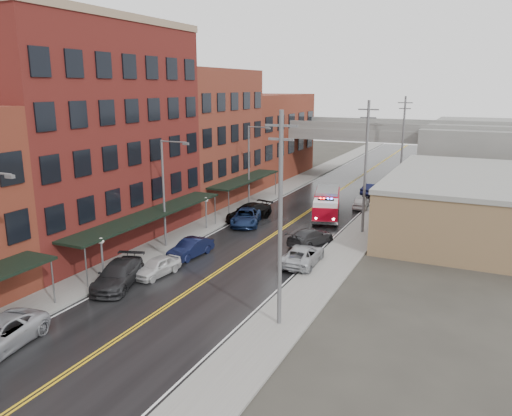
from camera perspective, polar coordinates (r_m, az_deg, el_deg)
The scene contains 30 objects.
road at distance 44.49m, azimuth 1.46°, elevation -3.45°, with size 11.00×160.00×0.02m, color black.
sidewalk_left at distance 47.73m, azimuth -6.61°, elevation -2.26°, with size 3.00×160.00×0.15m, color slate.
sidewalk_right at distance 42.23m, azimuth 10.60°, elevation -4.55°, with size 3.00×160.00×0.15m, color slate.
curb_left at distance 46.91m, azimuth -4.88°, elevation -2.50°, with size 0.30×160.00×0.15m, color gray.
curb_right at distance 42.63m, azimuth 8.45°, elevation -4.28°, with size 0.30×160.00×0.15m, color gray.
brick_building_b at distance 44.21m, azimuth -18.47°, elevation 7.65°, with size 9.00×20.00×18.00m, color #5B1B18.
brick_building_c at distance 58.26m, azimuth -6.45°, elevation 8.09°, with size 9.00×15.00×15.00m, color maroon.
brick_building_far at distance 73.83m, azimuth 0.73°, elevation 8.19°, with size 9.00×20.00×12.00m, color maroon.
tan_building at distance 50.12m, azimuth 23.34°, elevation 0.33°, with size 14.00×22.00×5.00m, color brown.
right_far_block at distance 79.50m, azimuth 25.75°, elevation 5.78°, with size 18.00×30.00×8.00m, color slate.
awning_1 at distance 41.51m, azimuth -11.99°, elevation -0.74°, with size 2.60×18.00×3.09m.
awning_2 at distance 56.11m, azimuth -1.24°, elevation 3.30°, with size 2.60×13.00×3.09m.
globe_lamp_1 at distance 35.87m, azimuth -17.24°, elevation -4.50°, with size 0.44×0.44×3.12m.
globe_lamp_2 at distance 46.71m, azimuth -5.74°, elevation 0.25°, with size 0.44×0.44×3.12m.
street_lamp_1 at distance 41.27m, azimuth -10.26°, elevation 2.38°, with size 2.64×0.22×9.00m.
street_lamp_2 at distance 54.90m, azimuth -0.60°, elevation 5.40°, with size 2.64×0.22×9.00m.
utility_pole_0 at distance 26.77m, azimuth 2.79°, elevation -1.12°, with size 1.80×0.24×12.00m.
utility_pole_1 at distance 45.56m, azimuth 12.42°, elevation 4.77°, with size 1.80×0.24×12.00m.
utility_pole_2 at distance 65.07m, azimuth 16.40°, elevation 7.15°, with size 1.80×0.24×12.00m.
overpass at distance 73.32m, azimuth 11.65°, elevation 7.86°, with size 40.00×10.00×7.50m.
fire_truck at distance 51.35m, azimuth 8.08°, elevation 0.52°, with size 4.59×8.11×2.83m.
parked_car_left_3 at distance 35.15m, azimuth -15.47°, elevation -7.35°, with size 2.27×5.59×1.62m, color black.
parked_car_left_4 at distance 36.42m, azimuth -11.23°, elevation -6.58°, with size 1.59×3.96×1.35m, color silver.
parked_car_left_5 at distance 39.83m, azimuth -7.50°, elevation -4.58°, with size 1.52×4.36×1.44m, color black.
parked_car_left_6 at distance 48.61m, azimuth -1.13°, elevation -1.03°, with size 2.54×5.51×1.53m, color #132349.
parked_car_left_7 at distance 50.19m, azimuth -0.81°, elevation -0.50°, with size 2.28×5.60×1.62m, color black.
parked_car_right_0 at distance 38.02m, azimuth 5.32°, elevation -5.40°, with size 2.43×5.27×1.46m, color #9FA2A7.
parked_car_right_1 at distance 42.74m, azimuth 6.26°, elevation -3.28°, with size 1.98×4.87×1.41m, color #2B2B2E.
parked_car_right_2 at distance 56.27m, azimuth 11.91°, elevation 0.65°, with size 1.65×4.09×1.39m, color silver.
parked_car_right_3 at distance 63.62m, azimuth 13.27°, elevation 2.11°, with size 1.53×4.38×1.44m, color #0E1133.
Camera 1 is at (16.96, -8.97, 13.17)m, focal length 35.00 mm.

